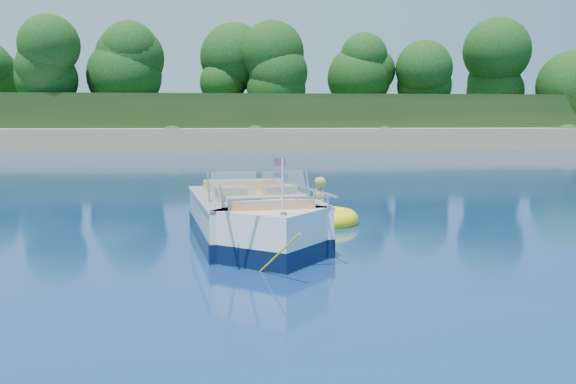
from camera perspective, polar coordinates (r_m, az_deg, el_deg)
ground at (r=9.94m, az=6.09°, el=-6.26°), size 160.00×160.00×0.00m
shoreline at (r=73.30m, az=-4.09°, el=5.59°), size 170.00×59.00×6.00m
treeline at (r=50.65m, az=-3.37°, el=10.34°), size 150.00×7.12×8.19m
motorboat at (r=11.31m, az=-2.85°, el=-2.80°), size 2.47×5.57×1.86m
tow_tube at (r=13.51m, az=3.13°, el=-2.37°), size 1.89×1.89×0.39m
boy at (r=13.52m, az=2.81°, el=-2.80°), size 0.45×0.78×1.43m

